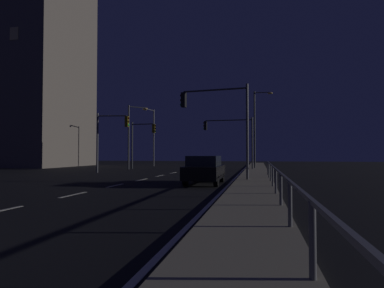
# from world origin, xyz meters

# --- Properties ---
(ground_plane) EXTENTS (112.00, 112.00, 0.00)m
(ground_plane) POSITION_xyz_m (0.00, 17.50, 0.00)
(ground_plane) COLOR black
(ground_plane) RESTS_ON ground
(sidewalk_right) EXTENTS (2.15, 77.00, 0.14)m
(sidewalk_right) POSITION_xyz_m (7.16, 17.50, 0.07)
(sidewalk_right) COLOR gray
(sidewalk_right) RESTS_ON ground
(lane_markings_center) EXTENTS (0.14, 50.00, 0.01)m
(lane_markings_center) POSITION_xyz_m (0.00, 21.00, 0.01)
(lane_markings_center) COLOR silver
(lane_markings_center) RESTS_ON ground
(lane_edge_line) EXTENTS (0.14, 53.00, 0.01)m
(lane_edge_line) POSITION_xyz_m (5.84, 22.50, 0.01)
(lane_edge_line) COLOR silver
(lane_edge_line) RESTS_ON ground
(car) EXTENTS (1.83, 4.41, 1.57)m
(car) POSITION_xyz_m (4.50, 14.77, 0.82)
(car) COLOR black
(car) RESTS_ON ground
(traffic_light_near_right) EXTENTS (5.27, 0.50, 5.34)m
(traffic_light_near_right) POSITION_xyz_m (4.48, 31.47, 3.98)
(traffic_light_near_right) COLOR #38383D
(traffic_light_near_right) RESTS_ON sidewalk_right
(traffic_light_far_left) EXTENTS (2.94, 0.63, 5.33)m
(traffic_light_far_left) POSITION_xyz_m (-5.49, 24.08, 3.71)
(traffic_light_far_left) COLOR #4C4C51
(traffic_light_far_left) RESTS_ON ground
(traffic_light_far_right) EXTENTS (4.39, 0.75, 5.79)m
(traffic_light_far_right) POSITION_xyz_m (4.95, 17.09, 4.23)
(traffic_light_far_right) COLOR #4C4C51
(traffic_light_far_right) RESTS_ON sidewalk_right
(traffic_light_mid_right) EXTENTS (2.92, 0.39, 5.28)m
(traffic_light_mid_right) POSITION_xyz_m (-5.40, 31.87, 3.67)
(traffic_light_mid_right) COLOR #2D3033
(traffic_light_mid_right) RESTS_ON ground
(street_lamp_mid_block) EXTENTS (2.08, 0.36, 8.48)m
(street_lamp_mid_block) POSITION_xyz_m (7.28, 33.79, 5.15)
(street_lamp_mid_block) COLOR #2D3033
(street_lamp_mid_block) RESTS_ON sidewalk_right
(street_lamp_corner) EXTENTS (0.89, 2.40, 7.75)m
(street_lamp_corner) POSITION_xyz_m (-6.69, 39.30, 4.67)
(street_lamp_corner) COLOR #4C4C51
(street_lamp_corner) RESTS_ON ground
(street_lamp_median) EXTENTS (1.76, 1.64, 7.00)m
(street_lamp_median) POSITION_xyz_m (-6.17, 30.75, 4.26)
(street_lamp_median) COLOR #38383D
(street_lamp_median) RESTS_ON ground
(barrier_fence) EXTENTS (0.09, 23.94, 0.98)m
(barrier_fence) POSITION_xyz_m (8.09, 9.92, 0.88)
(barrier_fence) COLOR #59595E
(barrier_fence) RESTS_ON sidewalk_right
(building_distant) EXTENTS (18.00, 12.81, 26.60)m
(building_distant) POSITION_xyz_m (-25.71, 36.41, 13.30)
(building_distant) COLOR #6B6056
(building_distant) RESTS_ON ground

